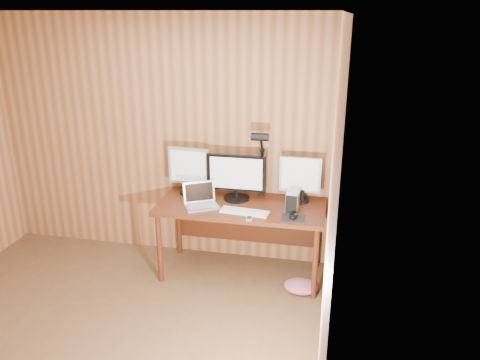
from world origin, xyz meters
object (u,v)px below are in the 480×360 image
(monitor_center, at_px, (236,176))
(monitor_right, at_px, (300,178))
(laptop, at_px, (201,200))
(desk_lamp, at_px, (261,154))
(monitor_left, at_px, (189,169))
(speaker, at_px, (302,196))
(mouse, at_px, (293,216))
(phone, at_px, (249,218))
(keyboard, at_px, (244,212))
(desk, at_px, (242,213))
(hard_drive, at_px, (293,201))

(monitor_center, bearing_deg, monitor_right, 5.98)
(laptop, distance_m, desk_lamp, 0.73)
(monitor_left, xyz_separation_m, speaker, (1.13, -0.01, -0.19))
(mouse, xyz_separation_m, desk_lamp, (-0.37, 0.43, 0.42))
(phone, bearing_deg, keyboard, 112.55)
(speaker, bearing_deg, desk, -169.45)
(desk, xyz_separation_m, speaker, (0.56, 0.10, 0.19))
(hard_drive, height_order, speaker, hard_drive)
(desk, bearing_deg, monitor_left, 168.65)
(monitor_right, height_order, hard_drive, monitor_right)
(monitor_center, relative_size, speaker, 4.48)
(keyboard, xyz_separation_m, desk_lamp, (0.08, 0.40, 0.44))
(keyboard, xyz_separation_m, mouse, (0.45, -0.03, 0.01))
(monitor_right, height_order, phone, monitor_right)
(mouse, bearing_deg, monitor_left, 145.05)
(monitor_center, bearing_deg, phone, -64.46)
(desk, bearing_deg, phone, -69.98)
(mouse, bearing_deg, phone, 178.27)
(desk, xyz_separation_m, monitor_right, (0.54, 0.12, 0.36))
(phone, relative_size, speaker, 0.83)
(mouse, bearing_deg, monitor_center, 135.09)
(desk, relative_size, keyboard, 3.48)
(monitor_center, height_order, desk_lamp, desk_lamp)
(monitor_left, distance_m, hard_drive, 1.10)
(laptop, relative_size, phone, 3.51)
(desk, bearing_deg, laptop, -156.22)
(mouse, xyz_separation_m, phone, (-0.38, -0.09, -0.02))
(mouse, distance_m, desk_lamp, 0.71)
(desk, relative_size, laptop, 4.24)
(keyboard, height_order, mouse, mouse)
(phone, bearing_deg, monitor_left, 138.84)
(monitor_right, bearing_deg, desk, -165.38)
(desk, height_order, keyboard, keyboard)
(laptop, height_order, mouse, laptop)
(monitor_left, distance_m, laptop, 0.40)
(monitor_right, distance_m, phone, 0.68)
(monitor_center, xyz_separation_m, phone, (0.21, -0.43, -0.23))
(monitor_center, relative_size, laptop, 1.54)
(monitor_left, relative_size, speaker, 3.67)
(monitor_left, height_order, keyboard, monitor_left)
(mouse, bearing_deg, keyboard, 161.10)
(desk, height_order, mouse, mouse)
(keyboard, distance_m, mouse, 0.45)
(mouse, bearing_deg, desk, 136.51)
(desk, height_order, monitor_left, monitor_left)
(desk, distance_m, speaker, 0.60)
(laptop, distance_m, keyboard, 0.45)
(laptop, distance_m, speaker, 0.97)
(hard_drive, bearing_deg, monitor_left, 172.44)
(monitor_right, relative_size, keyboard, 0.97)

